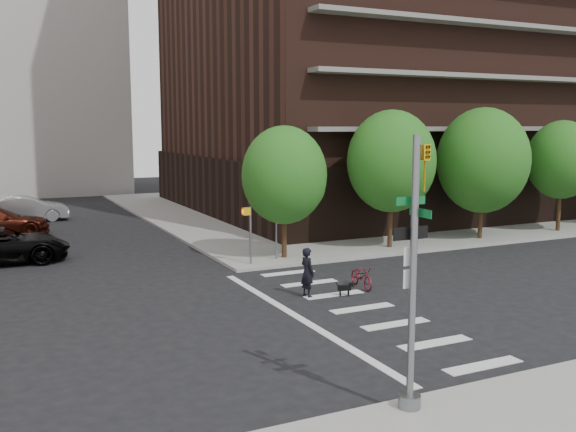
% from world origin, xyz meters
% --- Properties ---
extents(ground, '(120.00, 120.00, 0.00)m').
position_xyz_m(ground, '(0.00, 0.00, 0.00)').
color(ground, black).
rests_on(ground, ground).
extents(sidewalk_ne, '(39.00, 33.00, 0.15)m').
position_xyz_m(sidewalk_ne, '(20.50, 23.50, 0.07)').
color(sidewalk_ne, gray).
rests_on(sidewalk_ne, ground).
extents(crosswalk, '(3.85, 13.00, 0.01)m').
position_xyz_m(crosswalk, '(2.21, -0.00, 0.01)').
color(crosswalk, silver).
rests_on(crosswalk, ground).
extents(tree_a, '(4.00, 4.00, 5.90)m').
position_xyz_m(tree_a, '(4.00, 8.50, 4.04)').
color(tree_a, '#301E11').
rests_on(tree_a, sidewalk_ne).
extents(tree_b, '(4.50, 4.50, 6.65)m').
position_xyz_m(tree_b, '(10.00, 8.50, 4.54)').
color(tree_b, '#301E11').
rests_on(tree_b, sidewalk_ne).
extents(tree_c, '(5.00, 5.00, 6.80)m').
position_xyz_m(tree_c, '(16.00, 8.50, 4.45)').
color(tree_c, '#301E11').
rests_on(tree_c, sidewalk_ne).
extents(tree_d, '(4.00, 4.00, 6.20)m').
position_xyz_m(tree_d, '(22.00, 8.50, 4.34)').
color(tree_d, '#301E11').
rests_on(tree_d, sidewalk_ne).
extents(traffic_signal, '(0.90, 0.75, 6.00)m').
position_xyz_m(traffic_signal, '(-0.47, -7.49, 2.70)').
color(traffic_signal, slate).
rests_on(traffic_signal, sidewalk_s).
extents(pedestrian_signal, '(2.18, 0.67, 2.60)m').
position_xyz_m(pedestrian_signal, '(2.32, 7.92, 1.85)').
color(pedestrian_signal, slate).
rests_on(pedestrian_signal, sidewalk_ne).
extents(parked_car_silver, '(1.94, 5.29, 1.73)m').
position_xyz_m(parked_car_silver, '(-6.17, 27.01, 0.87)').
color(parked_car_silver, '#B3B6BA').
rests_on(parked_car_silver, ground).
extents(scooter, '(0.79, 1.81, 0.92)m').
position_xyz_m(scooter, '(4.51, 2.46, 0.46)').
color(scooter, maroon).
rests_on(scooter, ground).
extents(dog_walker, '(0.74, 0.55, 1.86)m').
position_xyz_m(dog_walker, '(1.99, 2.23, 0.93)').
color(dog_walker, black).
rests_on(dog_walker, ground).
extents(dog, '(0.60, 0.31, 0.50)m').
position_xyz_m(dog, '(3.32, 1.70, 0.31)').
color(dog, black).
rests_on(dog, ground).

